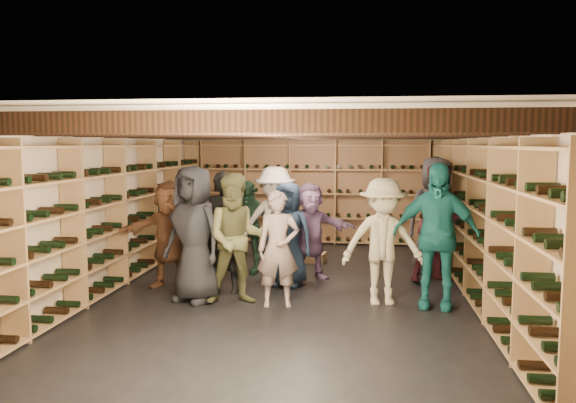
% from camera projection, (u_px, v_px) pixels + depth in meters
% --- Properties ---
extents(ground, '(8.00, 8.00, 0.00)m').
position_uv_depth(ground, '(289.00, 290.00, 8.04)').
color(ground, black).
rests_on(ground, ground).
extents(walls, '(5.52, 8.02, 2.40)m').
position_uv_depth(walls, '(289.00, 207.00, 7.91)').
color(walls, beige).
rests_on(walls, ground).
extents(ceiling, '(5.50, 8.00, 0.01)m').
position_uv_depth(ceiling, '(289.00, 121.00, 7.79)').
color(ceiling, beige).
rests_on(ceiling, walls).
extents(ceiling_joists, '(5.40, 7.12, 0.18)m').
position_uv_depth(ceiling_joists, '(289.00, 131.00, 7.80)').
color(ceiling_joists, black).
rests_on(ceiling_joists, ground).
extents(wine_rack_left, '(0.32, 7.50, 2.15)m').
position_uv_depth(wine_rack_left, '(117.00, 213.00, 8.26)').
color(wine_rack_left, '#9F774D').
rests_on(wine_rack_left, ground).
extents(wine_rack_right, '(0.32, 7.50, 2.15)m').
position_uv_depth(wine_rack_right, '(477.00, 219.00, 7.59)').
color(wine_rack_right, '#9F774D').
rests_on(wine_rack_right, ground).
extents(wine_rack_back, '(4.70, 0.30, 2.15)m').
position_uv_depth(wine_rack_back, '(313.00, 192.00, 11.70)').
color(wine_rack_back, '#9F774D').
rests_on(wine_rack_back, ground).
extents(crate_stack_left, '(0.50, 0.33, 0.51)m').
position_uv_depth(crate_stack_left, '(286.00, 244.00, 10.24)').
color(crate_stack_left, tan).
rests_on(crate_stack_left, ground).
extents(crate_stack_right, '(0.59, 0.50, 0.68)m').
position_uv_depth(crate_stack_right, '(281.00, 238.00, 10.36)').
color(crate_stack_right, tan).
rests_on(crate_stack_right, ground).
extents(crate_loose, '(0.54, 0.40, 0.17)m').
position_uv_depth(crate_loose, '(311.00, 257.00, 9.91)').
color(crate_loose, tan).
rests_on(crate_loose, ground).
extents(person_0, '(1.04, 0.89, 1.80)m').
position_uv_depth(person_0, '(194.00, 234.00, 7.38)').
color(person_0, black).
rests_on(person_0, ground).
extents(person_1, '(0.63, 0.43, 1.71)m').
position_uv_depth(person_1, '(224.00, 233.00, 7.81)').
color(person_1, black).
rests_on(person_1, ground).
extents(person_2, '(0.98, 0.85, 1.71)m').
position_uv_depth(person_2, '(237.00, 239.00, 7.29)').
color(person_2, brown).
rests_on(person_2, ground).
extents(person_3, '(1.14, 0.76, 1.65)m').
position_uv_depth(person_3, '(383.00, 242.00, 7.27)').
color(person_3, '#C2B893').
rests_on(person_3, ground).
extents(person_4, '(1.15, 0.64, 1.86)m').
position_uv_depth(person_4, '(436.00, 235.00, 7.11)').
color(person_4, teal).
rests_on(person_4, ground).
extents(person_5, '(1.47, 0.55, 1.56)m').
position_uv_depth(person_5, '(169.00, 234.00, 8.15)').
color(person_5, brown).
rests_on(person_5, ground).
extents(person_6, '(0.84, 0.64, 1.53)m').
position_uv_depth(person_6, '(288.00, 234.00, 8.20)').
color(person_6, '#1A2B45').
rests_on(person_6, ground).
extents(person_7, '(0.61, 0.46, 1.49)m').
position_uv_depth(person_7, '(278.00, 249.00, 7.18)').
color(person_7, gray).
rests_on(person_7, ground).
extents(person_8, '(1.07, 0.97, 1.79)m').
position_uv_depth(person_8, '(440.00, 224.00, 8.40)').
color(person_8, '#4C1B23').
rests_on(person_8, ground).
extents(person_9, '(1.18, 0.75, 1.73)m').
position_uv_depth(person_9, '(275.00, 223.00, 8.70)').
color(person_9, '#B8B0AA').
rests_on(person_9, ground).
extents(person_10, '(0.93, 0.51, 1.50)m').
position_uv_depth(person_10, '(248.00, 227.00, 9.04)').
color(person_10, '#244A34').
rests_on(person_10, ground).
extents(person_11, '(1.45, 0.97, 1.50)m').
position_uv_depth(person_11, '(310.00, 231.00, 8.63)').
color(person_11, slate).
rests_on(person_11, ground).
extents(person_12, '(1.04, 0.80, 1.89)m').
position_uv_depth(person_12, '(435.00, 216.00, 8.94)').
color(person_12, '#343338').
rests_on(person_12, ground).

